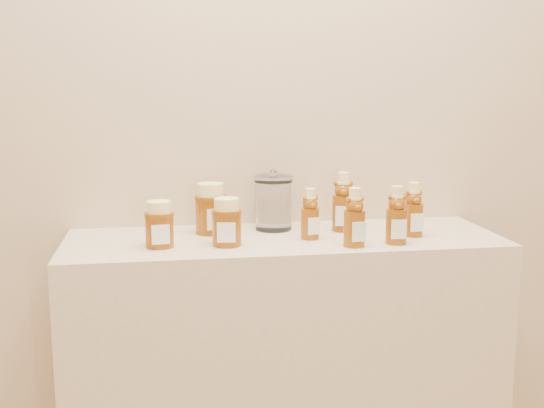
{
  "coord_description": "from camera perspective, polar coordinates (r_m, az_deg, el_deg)",
  "views": [
    {
      "loc": [
        -0.32,
        -0.26,
        1.33
      ],
      "look_at": [
        -0.04,
        1.52,
        1.0
      ],
      "focal_mm": 45.0,
      "sensor_mm": 36.0,
      "label": 1
    }
  ],
  "objects": [
    {
      "name": "glass_canister",
      "position": [
        1.97,
        0.13,
        0.31
      ],
      "size": [
        0.14,
        0.14,
        0.17
      ],
      "primitive_type": null,
      "rotation": [
        0.0,
        0.0,
        0.27
      ],
      "color": "white",
      "rests_on": "display_table"
    },
    {
      "name": "display_table",
      "position": [
        2.04,
        0.97,
        -15.22
      ],
      "size": [
        1.2,
        0.4,
        0.9
      ],
      "primitive_type": "cube",
      "color": "#C8B292",
      "rests_on": "ground"
    },
    {
      "name": "honey_jar_left",
      "position": [
        1.79,
        -9.41,
        -1.67
      ],
      "size": [
        0.08,
        0.08,
        0.12
      ],
      "primitive_type": null,
      "rotation": [
        0.0,
        0.0,
        0.08
      ],
      "color": "#6C3408",
      "rests_on": "display_table"
    },
    {
      "name": "bear_bottle_front_left",
      "position": [
        1.78,
        6.92,
        -0.78
      ],
      "size": [
        0.07,
        0.07,
        0.17
      ],
      "primitive_type": null,
      "rotation": [
        0.0,
        0.0,
        0.18
      ],
      "color": "#6C3408",
      "rests_on": "display_table"
    },
    {
      "name": "bear_bottle_front_right",
      "position": [
        1.83,
        10.39,
        -0.59
      ],
      "size": [
        0.07,
        0.07,
        0.18
      ],
      "primitive_type": null,
      "rotation": [
        0.0,
        0.0,
        -0.11
      ],
      "color": "#6C3408",
      "rests_on": "display_table"
    },
    {
      "name": "bear_bottle_back_mid",
      "position": [
        1.96,
        5.97,
        0.52
      ],
      "size": [
        0.08,
        0.08,
        0.19
      ],
      "primitive_type": null,
      "rotation": [
        0.0,
        0.0,
        -0.23
      ],
      "color": "#6C3408",
      "rests_on": "display_table"
    },
    {
      "name": "honey_jar_back",
      "position": [
        1.93,
        -5.15,
        -0.37
      ],
      "size": [
        0.11,
        0.11,
        0.14
      ],
      "primitive_type": null,
      "rotation": [
        0.0,
        0.0,
        0.27
      ],
      "color": "#6C3408",
      "rests_on": "display_table"
    },
    {
      "name": "wall_back",
      "position": [
        2.03,
        0.05,
        10.94
      ],
      "size": [
        3.5,
        0.02,
        2.7
      ],
      "primitive_type": "cube",
      "color": "tan",
      "rests_on": "ground"
    },
    {
      "name": "bear_bottle_back_right",
      "position": [
        1.93,
        11.75,
        -0.14
      ],
      "size": [
        0.06,
        0.06,
        0.17
      ],
      "primitive_type": null,
      "rotation": [
        0.0,
        0.0,
        0.07
      ],
      "color": "#6C3408",
      "rests_on": "display_table"
    },
    {
      "name": "honey_jar_front",
      "position": [
        1.79,
        -3.81,
        -1.5
      ],
      "size": [
        0.09,
        0.09,
        0.13
      ],
      "primitive_type": null,
      "rotation": [
        0.0,
        0.0,
        -0.13
      ],
      "color": "#6C3408",
      "rests_on": "display_table"
    },
    {
      "name": "bear_bottle_back_left",
      "position": [
        1.86,
        3.21,
        -0.54
      ],
      "size": [
        0.06,
        0.06,
        0.16
      ],
      "primitive_type": null,
      "rotation": [
        0.0,
        0.0,
        0.23
      ],
      "color": "#6C3408",
      "rests_on": "display_table"
    }
  ]
}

